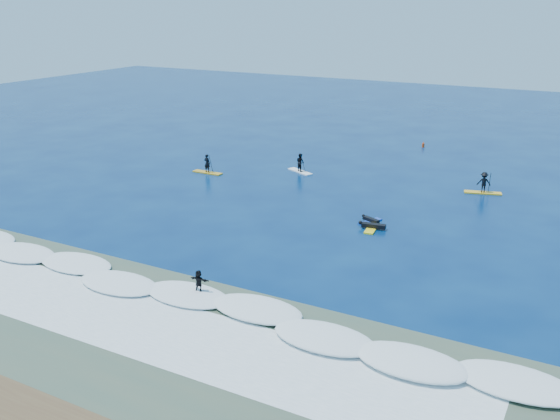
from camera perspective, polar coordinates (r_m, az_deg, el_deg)
The scene contains 11 objects.
ground at distance 40.41m, azimuth -1.42°, elevation -2.24°, with size 160.00×160.00×0.00m, color #041C4B.
shallow_water at distance 30.24m, azimuth -15.01°, elevation -10.50°, with size 90.00×13.00×0.01m, color #3C5242.
breaking_wave at distance 32.87m, azimuth -10.23°, elevation -7.68°, with size 40.00×6.00×0.30m, color white.
whitewater at distance 30.87m, azimuth -13.73°, elevation -9.76°, with size 34.00×5.00×0.02m, color silver.
sup_paddler_left at distance 54.93m, azimuth -6.67°, elevation 3.99°, with size 2.77×0.70×1.95m.
sup_paddler_center at distance 54.88m, azimuth 1.86°, elevation 4.22°, with size 2.78×1.86×1.94m.
sup_paddler_right at distance 51.25m, azimuth 18.13°, elevation 2.29°, with size 2.90×1.43×1.98m.
prone_paddler_near at distance 41.76m, azimuth 8.43°, elevation -1.50°, with size 1.84×2.37×0.48m.
prone_paddler_far at distance 42.97m, azimuth 8.25°, elevation -0.95°, with size 1.45×1.93×0.39m.
wave_surfer at distance 32.28m, azimuth -7.43°, elevation -6.61°, with size 1.74×0.55×1.24m.
marker_buoy at distance 66.01m, azimuth 12.96°, elevation 5.83°, with size 0.26×0.26×0.63m.
Camera 1 is at (18.94, -32.66, 14.43)m, focal length 40.00 mm.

